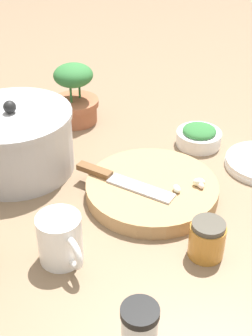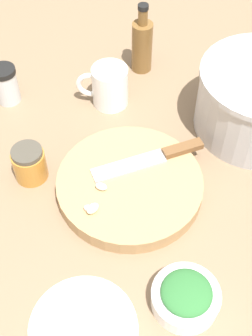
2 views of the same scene
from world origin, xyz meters
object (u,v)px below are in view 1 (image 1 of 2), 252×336
object	(u,v)px
spice_jar	(140,330)
potted_herb	(75,97)
honey_jar	(207,239)
cutting_board	(152,189)
stock_pot	(15,141)
herb_bowl	(199,136)
coffee_mug	(61,240)
garlic_cloves	(193,185)
chef_knife	(118,179)

from	to	relation	value
spice_jar	potted_herb	world-z (taller)	potted_herb
honey_jar	cutting_board	bearing A→B (deg)	52.44
honey_jar	potted_herb	world-z (taller)	potted_herb
cutting_board	honey_jar	distance (m)	0.20
stock_pot	potted_herb	bearing A→B (deg)	-0.55
herb_bowl	honey_jar	bearing A→B (deg)	-159.92
coffee_mug	stock_pot	bearing A→B (deg)	50.15
garlic_cloves	spice_jar	bearing A→B (deg)	-172.94
cutting_board	chef_knife	size ratio (longest dim) A/B	1.21
herb_bowl	stock_pot	distance (m)	0.45
coffee_mug	garlic_cloves	bearing A→B (deg)	-30.24
herb_bowl	stock_pot	world-z (taller)	stock_pot
cutting_board	honey_jar	bearing A→B (deg)	-127.56
honey_jar	garlic_cloves	bearing A→B (deg)	27.81
chef_knife	coffee_mug	xyz separation A→B (m)	(-0.22, 0.00, 0.01)
garlic_cloves	stock_pot	size ratio (longest dim) A/B	0.24
chef_knife	honey_jar	bearing A→B (deg)	72.61
honey_jar	potted_herb	distance (m)	0.59
chef_knife	garlic_cloves	distance (m)	0.16
chef_knife	stock_pot	xyz separation A→B (m)	(-0.01, 0.25, 0.04)
chef_knife	cutting_board	bearing A→B (deg)	115.26
cutting_board	honey_jar	xyz separation A→B (m)	(-0.12, -0.16, 0.02)
chef_knife	potted_herb	bearing A→B (deg)	-129.00
garlic_cloves	herb_bowl	xyz separation A→B (m)	(0.22, 0.06, -0.02)
coffee_mug	honey_jar	distance (m)	0.26
chef_knife	herb_bowl	xyz separation A→B (m)	(0.27, -0.09, -0.01)
cutting_board	honey_jar	world-z (taller)	honey_jar
spice_jar	potted_herb	bearing A→B (deg)	37.82
herb_bowl	garlic_cloves	bearing A→B (deg)	-165.27
cutting_board	chef_knife	world-z (taller)	chef_knife
garlic_cloves	stock_pot	distance (m)	0.41
herb_bowl	spice_jar	xyz separation A→B (m)	(-0.60, -0.11, 0.02)
garlic_cloves	honey_jar	distance (m)	0.16
herb_bowl	honey_jar	size ratio (longest dim) A/B	1.53
chef_knife	stock_pot	bearing A→B (deg)	-81.70
chef_knife	stock_pot	size ratio (longest dim) A/B	0.87
spice_jar	chef_knife	bearing A→B (deg)	31.00
chef_knife	honey_jar	world-z (taller)	honey_jar
garlic_cloves	coffee_mug	xyz separation A→B (m)	(-0.27, 0.15, 0.01)
spice_jar	stock_pot	distance (m)	0.55
coffee_mug	herb_bowl	bearing A→B (deg)	-11.06
honey_jar	herb_bowl	bearing A→B (deg)	20.08
spice_jar	coffee_mug	xyz separation A→B (m)	(0.11, 0.20, 0.00)
coffee_mug	honey_jar	xyz separation A→B (m)	(0.12, -0.23, -0.01)
garlic_cloves	spice_jar	size ratio (longest dim) A/B	0.72
chef_knife	herb_bowl	world-z (taller)	herb_bowl
cutting_board	potted_herb	bearing A→B (deg)	55.08
coffee_mug	potted_herb	world-z (taller)	potted_herb
coffee_mug	potted_herb	size ratio (longest dim) A/B	0.67
chef_knife	herb_bowl	bearing A→B (deg)	166.70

